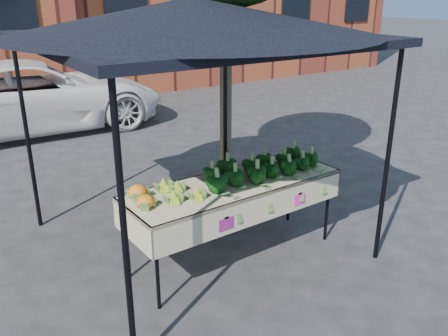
% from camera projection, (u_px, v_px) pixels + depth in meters
% --- Properties ---
extents(ground, '(90.00, 90.00, 0.00)m').
position_uv_depth(ground, '(233.00, 251.00, 5.40)').
color(ground, '#262628').
extents(table, '(2.42, 0.87, 0.90)m').
position_uv_depth(table, '(234.00, 221.00, 5.13)').
color(table, '#B8AF96').
rests_on(table, ground).
extents(canopy, '(3.16, 3.16, 2.74)m').
position_uv_depth(canopy, '(195.00, 130.00, 5.16)').
color(canopy, black).
rests_on(canopy, ground).
extents(broccoli_heap, '(1.52, 0.55, 0.23)m').
position_uv_depth(broccoli_heap, '(260.00, 165.00, 5.14)').
color(broccoli_heap, black).
rests_on(broccoli_heap, table).
extents(romanesco_cluster, '(0.41, 0.55, 0.18)m').
position_uv_depth(romanesco_cluster, '(177.00, 187.00, 4.62)').
color(romanesco_cluster, '#A0B22B').
rests_on(romanesco_cluster, table).
extents(cauliflower_pair, '(0.21, 0.41, 0.16)m').
position_uv_depth(cauliflower_pair, '(141.00, 196.00, 4.45)').
color(cauliflower_pair, orange).
rests_on(cauliflower_pair, table).
extents(street_tree, '(2.30, 2.30, 4.54)m').
position_uv_depth(street_tree, '(226.00, 35.00, 5.91)').
color(street_tree, '#1E4C14').
rests_on(street_tree, ground).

